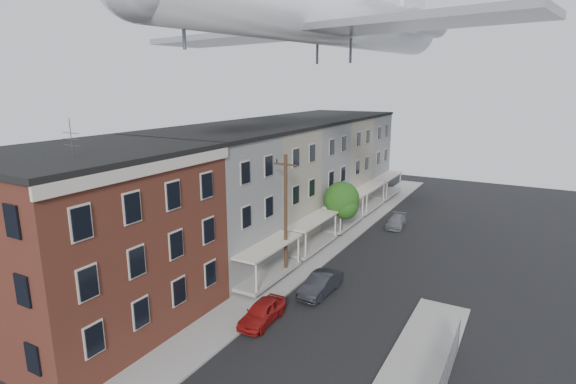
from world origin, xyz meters
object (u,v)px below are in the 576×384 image
Objects in this scene: utility_pole at (286,215)px; car_mid at (320,284)px; airplane at (331,16)px; car_far at (396,221)px; street_tree at (343,201)px; car_near at (262,312)px.

utility_pole is 2.16× the size of car_mid.
car_mid is 17.78m from airplane.
car_far is at bearing 76.22° from utility_pole.
street_tree reaches higher than car_far.
car_mid is 0.13× the size of airplane.
utility_pole is at bearing -109.29° from car_far.
car_near is at bearing -103.14° from car_mid.
airplane is (2.20, 2.18, 13.39)m from utility_pole.
utility_pole reaches higher than car_mid.
car_mid is (3.43, -1.37, -3.99)m from utility_pole.
utility_pole is 7.80m from car_near.
car_near is (1.67, -16.31, -2.79)m from street_tree.
car_far is 22.06m from airplane.
airplane is (0.20, 8.56, 17.41)m from car_near.
utility_pole is 0.29× the size of airplane.
street_tree is at bearing 108.13° from car_mid.
car_near is 0.93× the size of car_mid.
car_mid is 1.10× the size of car_far.
utility_pole reaches higher than car_far.
utility_pole is 16.47m from car_far.
airplane is (1.87, -7.75, 14.62)m from street_tree.
car_far is (3.47, 5.57, -2.90)m from street_tree.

